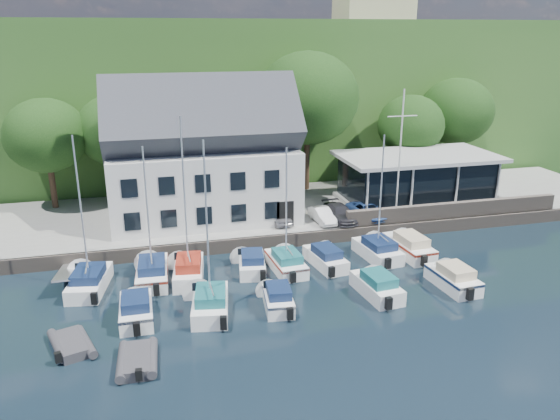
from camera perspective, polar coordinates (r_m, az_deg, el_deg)
The scene contains 35 objects.
ground at distance 31.06m, azimuth 9.34°, elevation -10.95°, with size 180.00×180.00×0.00m, color black.
quay at distance 46.03m, azimuth 0.74°, elevation -0.13°, with size 60.00×13.00×1.00m, color gray.
quay_face at distance 40.16m, azimuth 3.16°, elevation -2.97°, with size 60.00×0.30×1.00m, color #60564C.
hillside at distance 87.68m, azimuth -7.07°, elevation 13.55°, with size 160.00×75.00×16.00m, color #28521E.
field_patch at distance 96.63m, azimuth -2.97°, elevation 18.92°, with size 50.00×30.00×0.30m, color #5F6D36.
harbor_building at distance 42.50m, azimuth -8.06°, elevation 4.93°, with size 14.40×8.20×8.70m, color silver, non-canonical shape.
club_pavilion at distance 47.95m, azimuth 14.04°, elevation 3.25°, with size 13.20×7.20×4.10m, color black, non-canonical shape.
seawall at distance 45.05m, azimuth 17.75°, elevation 0.03°, with size 18.00×0.50×1.20m, color #60564C.
gangway at distance 37.20m, azimuth -21.06°, elevation -6.87°, with size 1.20×6.00×1.40m, color silver, non-canonical shape.
car_silver at distance 41.72m, azimuth -0.08°, elevation -0.53°, with size 1.38×3.43×1.17m, color #ADADB2.
car_white at distance 41.90m, azimuth 4.45°, elevation -0.55°, with size 1.17×3.36×1.11m, color silver.
car_dgrey at distance 42.41m, azimuth 6.28°, elevation -0.31°, with size 1.67×4.12×1.19m, color #2D2D32.
car_blue at distance 43.33m, azimuth 9.13°, elevation -0.01°, with size 1.41×3.57×1.22m, color #2E4F8D.
flagpole at distance 42.58m, azimuth 12.41°, elevation 5.58°, with size 2.39×0.20×9.97m, color silver, non-canonical shape.
tree_0 at distance 48.04m, azimuth -23.03°, elevation 5.38°, with size 6.60×6.60×9.01m, color black, non-canonical shape.
tree_1 at distance 48.37m, azimuth -16.61°, elevation 6.17°, with size 6.61×6.61×9.03m, color black, non-canonical shape.
tree_2 at distance 48.50m, azimuth -4.44°, elevation 7.44°, with size 7.26×7.26×9.92m, color black, non-canonical shape.
tree_3 at distance 49.50m, azimuth 2.88°, elevation 9.16°, with size 9.08×9.08×12.41m, color black, non-canonical shape.
tree_4 at distance 52.89m, azimuth 13.40°, elevation 7.09°, with size 6.18×6.18×8.45m, color black, non-canonical shape.
tree_5 at distance 56.81m, azimuth 17.80°, elevation 8.13°, with size 7.12×7.12×9.73m, color black, non-canonical shape.
boat_r1_0 at distance 33.96m, azimuth -19.94°, elevation -1.18°, with size 2.11×6.41×8.72m, color white, non-canonical shape.
boat_r1_1 at distance 33.99m, azimuth -13.67°, elevation -0.22°, with size 2.08×6.58×9.10m, color white, non-canonical shape.
boat_r1_2 at distance 33.60m, azimuth -9.89°, elevation 0.26°, with size 1.92×6.26×9.59m, color white, non-canonical shape.
boat_r1_3 at distance 35.81m, azimuth -2.97°, elevation -5.37°, with size 1.81×5.11×1.37m, color white, non-canonical shape.
boat_r1_4 at distance 34.60m, azimuth 0.66°, elevation 0.08°, with size 1.96×5.75×8.46m, color white, non-canonical shape.
boat_r1_5 at distance 36.65m, azimuth 4.77°, elevation -4.79°, with size 1.74×5.65×1.42m, color white, non-canonical shape.
boat_r1_6 at distance 37.14m, azimuth 10.48°, elevation 1.40°, with size 2.12×5.89×8.89m, color white, non-canonical shape.
boat_r1_7 at distance 39.36m, azimuth 13.34°, elevation -3.48°, with size 1.96×6.57×1.55m, color white, non-canonical shape.
boat_r2_0 at distance 31.05m, azimuth -14.82°, elevation -9.78°, with size 1.89×5.26×1.50m, color white, non-canonical shape.
boat_r2_1 at distance 29.39m, azimuth -7.60°, elevation -2.68°, with size 2.11×6.04×9.21m, color white, non-canonical shape.
boat_r2_2 at distance 31.36m, azimuth -0.23°, elevation -8.96°, with size 1.65×4.87×1.37m, color white, non-canonical shape.
boat_r2_3 at distance 33.12m, azimuth 10.09°, elevation -7.59°, with size 1.87×5.54×1.49m, color white, non-canonical shape.
boat_r2_4 at distance 35.19m, azimuth 17.66°, elevation -6.59°, with size 1.92×5.41×1.51m, color white, non-canonical shape.
dinghy_0 at distance 29.58m, azimuth -20.95°, elevation -12.81°, with size 1.85×3.08×0.72m, color #37363A, non-canonical shape.
dinghy_1 at distance 27.39m, azimuth -14.69°, elevation -14.77°, with size 1.91×3.19×0.74m, color #37363A, non-canonical shape.
Camera 1 is at (-11.45, -24.64, 15.04)m, focal length 35.00 mm.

